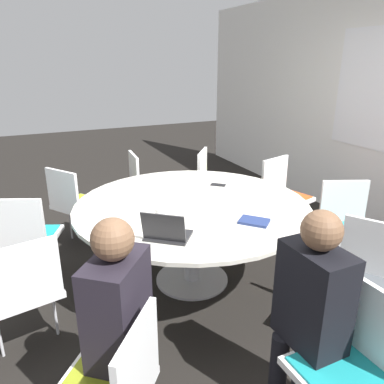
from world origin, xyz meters
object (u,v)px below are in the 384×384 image
at_px(chair_5, 213,180).
at_px(spiral_notebook, 254,221).
at_px(cell_phone, 218,185).
at_px(chair_8, 26,233).
at_px(chair_4, 283,191).
at_px(person_0, 116,313).
at_px(handbag, 327,235).
at_px(chair_7, 74,200).
at_px(chair_2, 366,275).
at_px(person_1, 310,303).
at_px(chair_3, 347,222).
at_px(chair_9, 23,286).
at_px(laptop, 166,232).
at_px(chair_6, 146,182).
at_px(coffee_cup, 161,214).
at_px(chair_1, 354,360).

xyz_separation_m(chair_5, spiral_notebook, (1.67, -0.54, 0.24)).
bearing_deg(cell_phone, chair_8, -95.60).
bearing_deg(cell_phone, chair_4, 97.86).
height_order(person_0, cell_phone, person_0).
xyz_separation_m(chair_4, person_0, (1.55, -2.22, 0.19)).
height_order(chair_5, handbag, chair_5).
bearing_deg(chair_8, spiral_notebook, -10.19).
xyz_separation_m(chair_7, spiral_notebook, (1.65, 1.06, 0.24)).
bearing_deg(chair_4, chair_2, 54.68).
bearing_deg(cell_phone, chair_5, 155.31).
bearing_deg(person_1, chair_7, 17.17).
xyz_separation_m(chair_3, person_1, (0.97, -1.30, 0.19)).
distance_m(chair_7, person_0, 2.22).
xyz_separation_m(chair_9, laptop, (0.20, 0.90, 0.28)).
relative_size(chair_3, person_1, 0.71).
distance_m(chair_5, chair_8, 2.17).
height_order(chair_9, laptop, laptop).
xyz_separation_m(chair_7, person_1, (2.54, 0.81, 0.19)).
height_order(chair_6, handbag, chair_6).
relative_size(chair_6, person_0, 0.71).
height_order(chair_7, coffee_cup, chair_7).
relative_size(chair_2, chair_7, 1.00).
bearing_deg(chair_5, cell_phone, 13.28).
bearing_deg(handbag, chair_4, -153.46).
bearing_deg(handbag, chair_3, -29.48).
xyz_separation_m(chair_3, chair_9, (-0.14, -2.63, 0.00)).
height_order(chair_2, chair_3, same).
bearing_deg(chair_6, person_1, 3.51).
height_order(chair_2, person_1, person_1).
distance_m(chair_4, coffee_cup, 1.81).
relative_size(chair_4, chair_6, 1.00).
xyz_separation_m(chair_9, cell_phone, (-0.66, 1.76, 0.23)).
height_order(chair_6, chair_9, same).
bearing_deg(chair_7, handbag, 30.72).
relative_size(chair_1, chair_4, 1.00).
distance_m(chair_1, chair_8, 2.56).
bearing_deg(chair_9, handbag, -5.20).
relative_size(chair_6, person_1, 0.71).
height_order(chair_5, spiral_notebook, chair_5).
bearing_deg(chair_4, chair_6, -52.37).
relative_size(chair_8, chair_9, 1.00).
bearing_deg(chair_4, chair_1, 43.99).
bearing_deg(handbag, chair_9, -84.05).
bearing_deg(person_0, chair_8, 52.18).
bearing_deg(cell_phone, person_0, -43.28).
relative_size(chair_2, spiral_notebook, 3.34).
height_order(chair_5, chair_7, same).
bearing_deg(chair_7, chair_9, -53.29).
height_order(chair_6, chair_8, same).
relative_size(chair_2, laptop, 2.27).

